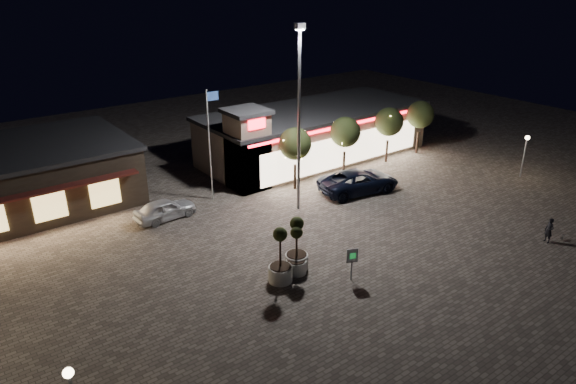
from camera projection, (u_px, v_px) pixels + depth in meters
ground at (357, 266)px, 28.88m from camera, size 90.00×90.00×0.00m
retail_building at (311, 133)px, 44.87m from camera, size 20.40×8.40×6.10m
restaurant_building at (6, 180)px, 35.03m from camera, size 16.40×11.00×4.30m
floodlight_pole at (299, 110)px, 33.09m from camera, size 0.60×0.40×12.38m
flagpole at (210, 136)px, 35.52m from camera, size 0.95×0.10×8.00m
lamp_post_east at (526, 148)px, 40.38m from camera, size 0.36×0.36×3.48m
string_tree_a at (295, 144)px, 37.77m from camera, size 2.42×2.42×4.79m
string_tree_b at (345, 132)px, 40.52m from camera, size 2.42×2.42×4.79m
string_tree_c at (389, 122)px, 43.26m from camera, size 2.42×2.42×4.79m
string_tree_d at (420, 115)px, 45.46m from camera, size 2.42×2.42×4.79m
pickup_truck at (359, 181)px, 38.26m from camera, size 6.58×3.94×1.71m
white_sedan at (165, 209)px, 34.10m from camera, size 4.23×1.91×1.41m
pedestrian at (549, 230)px, 31.09m from camera, size 0.53×0.66×1.58m
dog at (563, 236)px, 31.56m from camera, size 0.45×0.23×0.24m
planter_left at (296, 259)px, 27.89m from camera, size 1.14×1.14×2.81m
planter_mid at (280, 265)px, 27.09m from camera, size 1.30×1.30×3.18m
planter_right at (297, 253)px, 28.26m from camera, size 1.29×1.29×3.16m
valet_sign at (352, 258)px, 27.05m from camera, size 0.59×0.30×1.88m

